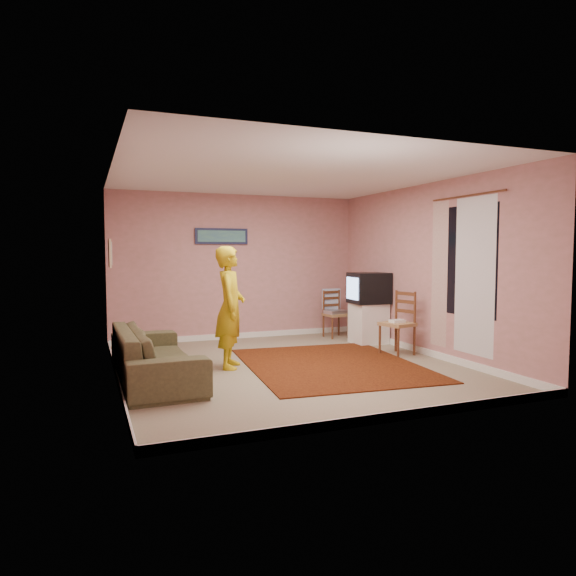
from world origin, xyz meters
name	(u,v)px	position (x,y,z in m)	size (l,w,h in m)	color
ground	(289,367)	(0.00, 0.00, 0.00)	(5.00, 5.00, 0.00)	gray
wall_back	(238,267)	(0.00, 2.50, 1.30)	(4.50, 0.02, 2.60)	#C68288
wall_front	(391,282)	(0.00, -2.50, 1.30)	(4.50, 0.02, 2.60)	#C68288
wall_left	(114,275)	(-2.25, 0.00, 1.30)	(0.02, 5.00, 2.60)	#C68288
wall_right	(427,270)	(2.25, 0.00, 1.30)	(0.02, 5.00, 2.60)	#C68288
ceiling	(289,175)	(0.00, 0.00, 2.60)	(4.50, 5.00, 0.02)	white
baseboard_back	(238,336)	(0.00, 2.49, 0.05)	(4.50, 0.02, 0.10)	white
baseboard_front	(389,417)	(0.00, -2.49, 0.05)	(4.50, 0.02, 0.10)	white
baseboard_left	(117,378)	(-2.24, 0.00, 0.05)	(0.02, 5.00, 0.10)	white
baseboard_right	(425,351)	(2.24, 0.00, 0.05)	(0.02, 5.00, 0.10)	white
window	(468,261)	(2.24, -0.90, 1.45)	(0.01, 1.10, 1.50)	black
curtain_sheer	(474,276)	(2.23, -1.05, 1.25)	(0.01, 0.75, 2.10)	silver
curtain_floral	(439,274)	(2.21, -0.35, 1.25)	(0.01, 0.35, 2.10)	beige
curtain_rod	(467,196)	(2.20, -0.90, 2.32)	(0.02, 0.02, 1.40)	brown
picture_back	(222,236)	(-0.30, 2.47, 1.85)	(0.95, 0.04, 0.28)	#151A3A
picture_left	(110,253)	(-2.22, 1.60, 1.55)	(0.04, 0.38, 0.42)	beige
area_rug	(331,364)	(0.58, -0.12, 0.01)	(2.28, 2.85, 0.02)	black
tv_cabinet	(369,323)	(1.95, 1.18, 0.35)	(0.54, 0.49, 0.69)	white
crt_tv	(369,288)	(1.94, 1.19, 0.95)	(0.65, 0.59, 0.53)	black
chair_a	(336,309)	(1.70, 1.94, 0.53)	(0.42, 0.40, 0.47)	tan
dvd_player	(336,312)	(1.70, 1.94, 0.47)	(0.37, 0.27, 0.06)	#B1B1B6
blue_throw	(331,299)	(1.70, 2.13, 0.70)	(0.36, 0.05, 0.38)	#9ABDFC
chair_b	(397,316)	(1.85, 0.16, 0.59)	(0.51, 0.53, 0.53)	tan
game_console	(397,321)	(1.85, 0.16, 0.52)	(0.21, 0.15, 0.04)	white
sofa	(155,354)	(-1.80, -0.12, 0.32)	(2.22, 0.87, 0.65)	brown
person	(230,307)	(-0.76, 0.25, 0.82)	(0.60, 0.39, 1.65)	gold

